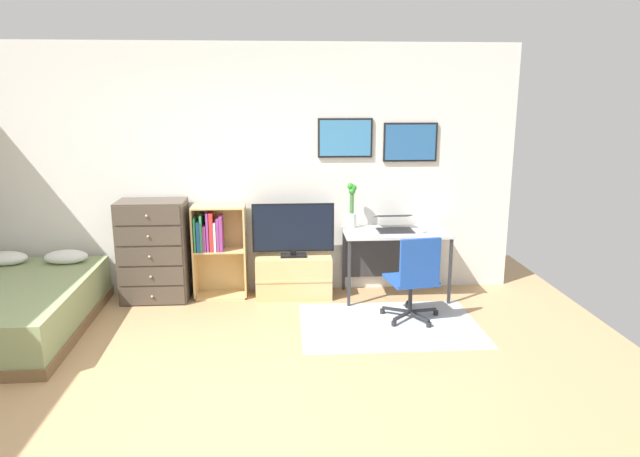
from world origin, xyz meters
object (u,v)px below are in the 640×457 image
Objects in this scene: television at (293,230)px; office_chair at (415,277)px; bed at (8,309)px; tv_stand at (294,276)px; computer_mouse at (423,231)px; dresser at (154,251)px; bookshelf at (216,244)px; bamboo_vase at (352,205)px; desk at (394,241)px; laptop at (394,224)px.

television reaches higher than office_chair.
bed is 2.78m from tv_stand.
dresser is at bearing 176.81° from computer_mouse.
bookshelf is at bearing 174.23° from computer_mouse.
bamboo_vase reaches higher than office_chair.
television reaches higher than bookshelf.
bed is at bearing -164.98° from bamboo_vase.
television reaches higher than bed.
desk reaches higher than bed.
dresser is 2.17m from bamboo_vase.
television is (1.48, -0.01, 0.21)m from dresser.
laptop is at bearing -13.61° from bamboo_vase.
bamboo_vase is (0.64, 0.08, 0.77)m from tv_stand.
tv_stand is 1.96× the size of laptop.
bamboo_vase is (3.30, 0.89, 0.77)m from bed.
bookshelf is 2.42× the size of laptop.
dresser is at bearing 179.71° from television.
television is at bearing 178.48° from laptop.
bed is 1.90× the size of dresser.
bookshelf is at bearing 176.63° from tv_stand.
tv_stand is at bearing -3.37° from bookshelf.
office_chair is at bearing -60.13° from bamboo_vase.
laptop is 0.50m from bamboo_vase.
office_chair is 1.15m from bamboo_vase.
tv_stand is at bearing 90.00° from television.
television is (0.84, -0.07, 0.15)m from bookshelf.
bamboo_vase is at bearing 2.49° from dresser.
computer_mouse is (2.85, -0.16, 0.21)m from dresser.
tv_stand is at bearing -173.13° from bamboo_vase.
television is 8.41× the size of computer_mouse.
computer_mouse is (4.03, 0.63, 0.53)m from bed.
dresser is at bearing 178.56° from laptop.
television is at bearing 173.69° from computer_mouse.
office_chair is (1.15, -0.81, 0.23)m from tv_stand.
bed is 19.80× the size of computer_mouse.
laptop is (1.92, -0.08, 0.21)m from bookshelf.
bamboo_vase is at bearing 8.83° from television.
desk is (1.10, 0.01, -0.15)m from television.
desk is at bearing 10.21° from bed.
bed is at bearing -154.80° from bookshelf.
television is 1.42m from office_chair.
computer_mouse is at bearing -6.31° from television.
laptop reaches higher than desk.
dresser is 1.33× the size of tv_stand.
tv_stand is 1.16m from desk.
dresser is 10.42× the size of computer_mouse.
office_chair reaches higher than bed.
office_chair is at bearing -34.31° from television.
laptop is (-0.06, 0.78, 0.35)m from office_chair.
desk is 0.20m from laptop.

